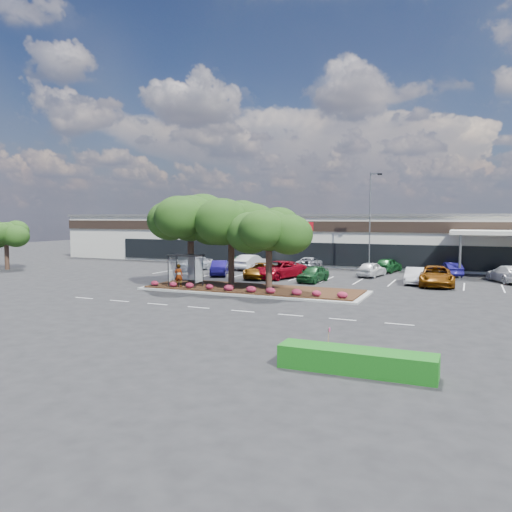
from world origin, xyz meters
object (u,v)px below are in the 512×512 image
at_px(car_0, 194,263).
at_px(survey_stake, 329,335).
at_px(light_pole, 371,229).
at_px(car_1, 219,268).

bearing_deg(car_0, survey_stake, -36.34).
relative_size(light_pole, car_1, 2.38).
height_order(light_pole, car_0, light_pole).
height_order(light_pole, car_1, light_pole).
bearing_deg(survey_stake, car_1, 127.32).
distance_m(car_0, car_1, 5.38).
height_order(survey_stake, car_0, car_0).
distance_m(light_pole, car_1, 16.41).
xyz_separation_m(car_0, car_1, (4.58, -2.82, -0.08)).
relative_size(survey_stake, car_0, 0.20).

